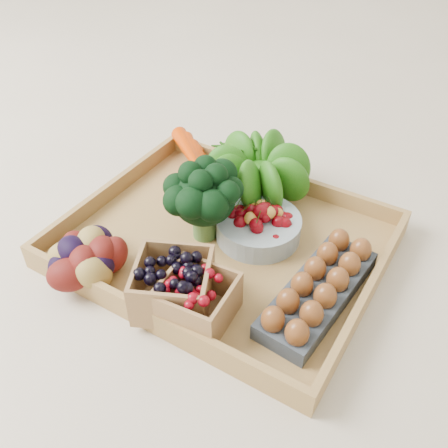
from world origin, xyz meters
The scene contains 10 objects.
ground centered at (0.00, 0.00, 0.00)m, with size 4.00×4.00×0.00m, color beige.
tray centered at (0.00, 0.00, 0.01)m, with size 0.55×0.45×0.01m, color #A78046.
carrots centered at (-0.14, 0.13, 0.04)m, with size 0.24×0.17×0.06m, color #CF3700, non-canonical shape.
lettuce centered at (-0.02, 0.16, 0.08)m, with size 0.13×0.13×0.13m, color #12580D.
broccoli centered at (-0.04, 0.00, 0.07)m, with size 0.15×0.15×0.11m, color black, non-canonical shape.
cherry_bowl centered at (0.04, 0.05, 0.04)m, with size 0.16×0.16×0.04m, color #8C9EA5.
egg_carton centered at (0.20, -0.04, 0.03)m, with size 0.09×0.26×0.03m, color #3B414B.
potatoes centered at (-0.16, -0.18, 0.06)m, with size 0.16×0.16×0.09m, color #470E0B, non-canonical shape.
punnet_blackberry centered at (0.01, -0.16, 0.06)m, with size 0.12×0.12×0.08m, color black.
punnet_raspberry centered at (0.05, -0.17, 0.05)m, with size 0.11×0.11×0.07m, color maroon.
Camera 1 is at (0.35, -0.58, 0.63)m, focal length 40.00 mm.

